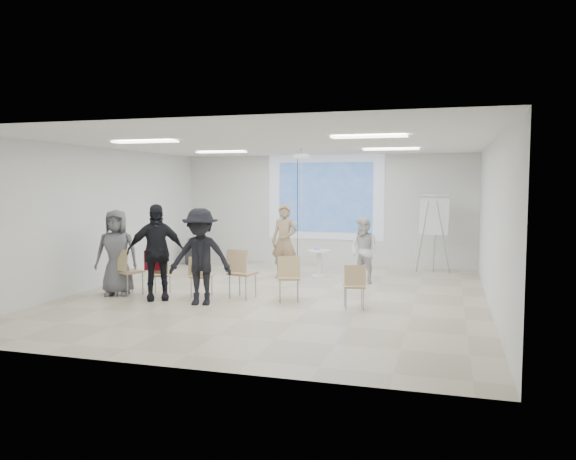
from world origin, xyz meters
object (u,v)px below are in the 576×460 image
(chair_center, at_px, (240,269))
(laptop, at_px, (202,275))
(pedestal_table, at_px, (319,262))
(chair_left_mid, at_px, (160,272))
(chair_far_left, at_px, (126,268))
(audience_left, at_px, (156,245))
(audience_outer, at_px, (117,247))
(player_left, at_px, (284,237))
(chair_right_far, at_px, (354,283))
(av_cart, at_px, (194,252))
(audience_mid, at_px, (200,250))
(player_right, at_px, (364,247))
(flipchart_easel, at_px, (434,215))
(chair_left_inner, at_px, (200,273))
(chair_right_inner, at_px, (289,274))

(chair_center, height_order, laptop, chair_center)
(pedestal_table, relative_size, chair_left_mid, 0.84)
(chair_far_left, relative_size, audience_left, 0.44)
(laptop, relative_size, audience_outer, 0.16)
(chair_left_mid, distance_m, laptop, 0.87)
(player_left, bearing_deg, chair_right_far, -46.30)
(pedestal_table, distance_m, av_cart, 3.99)
(audience_mid, distance_m, audience_outer, 2.03)
(chair_left_mid, height_order, laptop, chair_left_mid)
(laptop, relative_size, av_cart, 0.42)
(pedestal_table, height_order, player_right, player_right)
(laptop, bearing_deg, player_right, -141.80)
(audience_mid, bearing_deg, av_cart, 105.13)
(chair_center, height_order, flipchart_easel, flipchart_easel)
(chair_left_mid, height_order, chair_left_inner, chair_left_inner)
(chair_center, bearing_deg, audience_mid, -116.46)
(player_right, height_order, chair_far_left, player_right)
(player_right, bearing_deg, audience_mid, -104.58)
(pedestal_table, distance_m, player_left, 1.05)
(chair_far_left, relative_size, flipchart_easel, 0.48)
(audience_outer, bearing_deg, player_left, 28.97)
(pedestal_table, relative_size, player_right, 0.41)
(chair_left_mid, bearing_deg, chair_far_left, -176.86)
(chair_center, xyz_separation_m, audience_outer, (-2.51, -0.30, 0.38))
(player_left, height_order, flipchart_easel, same)
(flipchart_easel, bearing_deg, chair_left_inner, -126.13)
(chair_left_inner, bearing_deg, audience_left, -151.33)
(chair_left_inner, height_order, av_cart, chair_left_inner)
(chair_right_inner, height_order, av_cart, chair_right_inner)
(player_right, relative_size, audience_left, 0.78)
(chair_left_mid, distance_m, chair_left_inner, 0.87)
(player_left, height_order, av_cart, player_left)
(audience_mid, bearing_deg, chair_center, 40.79)
(player_right, relative_size, av_cart, 2.29)
(pedestal_table, bearing_deg, player_left, -151.91)
(chair_far_left, xyz_separation_m, laptop, (1.49, 0.32, -0.12))
(pedestal_table, height_order, chair_center, chair_center)
(flipchart_easel, bearing_deg, chair_right_far, -96.36)
(chair_far_left, distance_m, chair_center, 2.32)
(pedestal_table, distance_m, chair_right_inner, 2.92)
(chair_far_left, relative_size, chair_right_inner, 1.06)
(chair_center, height_order, audience_outer, audience_outer)
(player_left, xyz_separation_m, flipchart_easel, (3.35, 1.69, 0.46))
(pedestal_table, xyz_separation_m, laptop, (-1.71, -2.89, 0.07))
(audience_mid, bearing_deg, laptop, 101.39)
(chair_left_inner, relative_size, av_cart, 1.13)
(chair_center, bearing_deg, pedestal_table, 83.91)
(chair_left_mid, distance_m, av_cart, 4.34)
(flipchart_easel, bearing_deg, av_cart, -169.84)
(flipchart_easel, bearing_deg, audience_outer, -134.14)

